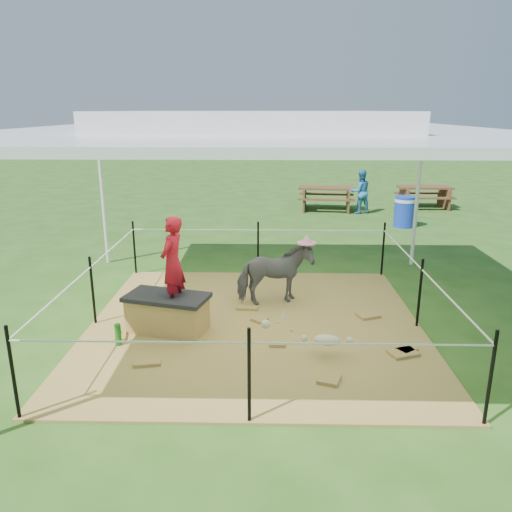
{
  "coord_description": "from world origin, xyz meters",
  "views": [
    {
      "loc": [
        0.16,
        -6.43,
        2.91
      ],
      "look_at": [
        0.0,
        0.6,
        0.85
      ],
      "focal_mm": 35.0,
      "sensor_mm": 36.0,
      "label": 1
    }
  ],
  "objects_px": {
    "foal": "(327,338)",
    "picnic_table_far": "(424,197)",
    "trash_barrel": "(404,212)",
    "straw_bale": "(168,315)",
    "green_bottle": "(118,335)",
    "pony": "(275,274)",
    "woman": "(172,255)",
    "picnic_table_near": "(326,198)",
    "distant_person": "(360,192)"
  },
  "relations": [
    {
      "from": "foal",
      "to": "picnic_table_far",
      "type": "relative_size",
      "value": 0.56
    },
    {
      "from": "picnic_table_far",
      "to": "trash_barrel",
      "type": "bearing_deg",
      "value": -115.54
    },
    {
      "from": "straw_bale",
      "to": "green_bottle",
      "type": "relative_size",
      "value": 3.6
    },
    {
      "from": "green_bottle",
      "to": "pony",
      "type": "distance_m",
      "value": 2.5
    },
    {
      "from": "straw_bale",
      "to": "picnic_table_far",
      "type": "bearing_deg",
      "value": 56.11
    },
    {
      "from": "woman",
      "to": "picnic_table_far",
      "type": "height_order",
      "value": "woman"
    },
    {
      "from": "straw_bale",
      "to": "picnic_table_near",
      "type": "relative_size",
      "value": 0.61
    },
    {
      "from": "trash_barrel",
      "to": "woman",
      "type": "bearing_deg",
      "value": -126.2
    },
    {
      "from": "foal",
      "to": "picnic_table_near",
      "type": "distance_m",
      "value": 9.54
    },
    {
      "from": "pony",
      "to": "picnic_table_near",
      "type": "xyz_separation_m",
      "value": [
        1.66,
        7.76,
        -0.16
      ]
    },
    {
      "from": "trash_barrel",
      "to": "distant_person",
      "type": "height_order",
      "value": "distant_person"
    },
    {
      "from": "straw_bale",
      "to": "trash_barrel",
      "type": "relative_size",
      "value": 1.29
    },
    {
      "from": "picnic_table_far",
      "to": "picnic_table_near",
      "type": "bearing_deg",
      "value": -171.78
    },
    {
      "from": "picnic_table_near",
      "to": "distant_person",
      "type": "distance_m",
      "value": 1.09
    },
    {
      "from": "green_bottle",
      "to": "foal",
      "type": "height_order",
      "value": "foal"
    },
    {
      "from": "straw_bale",
      "to": "distant_person",
      "type": "height_order",
      "value": "distant_person"
    },
    {
      "from": "green_bottle",
      "to": "trash_barrel",
      "type": "distance_m",
      "value": 8.83
    },
    {
      "from": "straw_bale",
      "to": "pony",
      "type": "distance_m",
      "value": 1.79
    },
    {
      "from": "foal",
      "to": "picnic_table_near",
      "type": "height_order",
      "value": "picnic_table_near"
    },
    {
      "from": "pony",
      "to": "foal",
      "type": "relative_size",
      "value": 1.26
    },
    {
      "from": "trash_barrel",
      "to": "distant_person",
      "type": "bearing_deg",
      "value": 115.06
    },
    {
      "from": "straw_bale",
      "to": "picnic_table_far",
      "type": "height_order",
      "value": "picnic_table_far"
    },
    {
      "from": "foal",
      "to": "trash_barrel",
      "type": "relative_size",
      "value": 1.12
    },
    {
      "from": "pony",
      "to": "picnic_table_far",
      "type": "height_order",
      "value": "pony"
    },
    {
      "from": "trash_barrel",
      "to": "picnic_table_far",
      "type": "bearing_deg",
      "value": 63.99
    },
    {
      "from": "woman",
      "to": "trash_barrel",
      "type": "relative_size",
      "value": 1.54
    },
    {
      "from": "picnic_table_near",
      "to": "distant_person",
      "type": "bearing_deg",
      "value": -21.42
    },
    {
      "from": "trash_barrel",
      "to": "pony",
      "type": "bearing_deg",
      "value": -121.81
    },
    {
      "from": "trash_barrel",
      "to": "picnic_table_near",
      "type": "bearing_deg",
      "value": 127.77
    },
    {
      "from": "woman",
      "to": "picnic_table_far",
      "type": "bearing_deg",
      "value": 161.74
    },
    {
      "from": "woman",
      "to": "pony",
      "type": "relative_size",
      "value": 1.09
    },
    {
      "from": "picnic_table_near",
      "to": "trash_barrel",
      "type": "bearing_deg",
      "value": -45.59
    },
    {
      "from": "picnic_table_near",
      "to": "distant_person",
      "type": "height_order",
      "value": "distant_person"
    },
    {
      "from": "woman",
      "to": "green_bottle",
      "type": "distance_m",
      "value": 1.22
    },
    {
      "from": "green_bottle",
      "to": "foal",
      "type": "relative_size",
      "value": 0.32
    },
    {
      "from": "pony",
      "to": "picnic_table_near",
      "type": "height_order",
      "value": "pony"
    },
    {
      "from": "green_bottle",
      "to": "trash_barrel",
      "type": "height_order",
      "value": "trash_barrel"
    },
    {
      "from": "straw_bale",
      "to": "distant_person",
      "type": "distance_m",
      "value": 9.22
    },
    {
      "from": "pony",
      "to": "distant_person",
      "type": "height_order",
      "value": "distant_person"
    },
    {
      "from": "woman",
      "to": "picnic_table_near",
      "type": "bearing_deg",
      "value": 176.23
    },
    {
      "from": "woman",
      "to": "picnic_table_near",
      "type": "relative_size",
      "value": 0.73
    },
    {
      "from": "foal",
      "to": "green_bottle",
      "type": "bearing_deg",
      "value": -174.92
    },
    {
      "from": "woman",
      "to": "straw_bale",
      "type": "bearing_deg",
      "value": -74.8
    },
    {
      "from": "distant_person",
      "to": "trash_barrel",
      "type": "bearing_deg",
      "value": 101.15
    },
    {
      "from": "green_bottle",
      "to": "foal",
      "type": "xyz_separation_m",
      "value": [
        2.61,
        -0.25,
        0.11
      ]
    },
    {
      "from": "woman",
      "to": "green_bottle",
      "type": "xyz_separation_m",
      "value": [
        -0.65,
        -0.45,
        -0.93
      ]
    },
    {
      "from": "pony",
      "to": "foal",
      "type": "height_order",
      "value": "pony"
    },
    {
      "from": "foal",
      "to": "picnic_table_far",
      "type": "bearing_deg",
      "value": 78.08
    },
    {
      "from": "woman",
      "to": "pony",
      "type": "height_order",
      "value": "woman"
    },
    {
      "from": "foal",
      "to": "picnic_table_near",
      "type": "bearing_deg",
      "value": 94.3
    }
  ]
}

